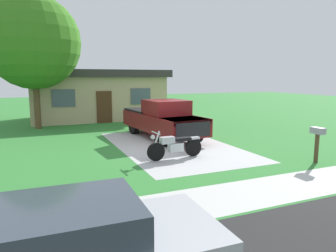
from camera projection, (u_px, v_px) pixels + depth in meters
name	position (u px, v px, depth m)	size (l,w,h in m)	color
ground_plane	(173.00, 145.00, 13.65)	(80.00, 80.00, 0.00)	#348235
driveway_pad	(173.00, 145.00, 13.65)	(4.71, 8.20, 0.01)	#BDBDBD
sidewalk_strip	(264.00, 190.00, 8.20)	(36.00, 1.80, 0.01)	silver
motorcycle	(175.00, 146.00, 11.39)	(2.21, 0.70, 1.09)	black
pickup_truck	(162.00, 119.00, 15.36)	(2.55, 5.79, 1.90)	black
mailbox	(317.00, 135.00, 10.72)	(0.26, 0.48, 1.26)	#4C3823
shade_tree	(33.00, 42.00, 17.48)	(5.32, 5.32, 7.62)	brown
neighbor_house	(97.00, 94.00, 22.52)	(9.60, 5.60, 3.50)	tan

